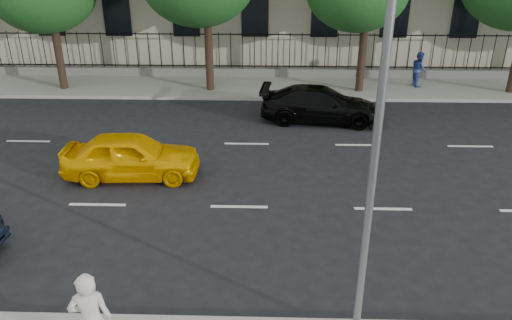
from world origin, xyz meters
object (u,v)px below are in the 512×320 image
Objects in this scene: street_light at (377,63)px; yellow_taxi at (131,156)px; black_sedan at (321,104)px; woman_near at (91,320)px.

street_light is 1.93× the size of yellow_taxi.
black_sedan is 13.62m from woman_near.
yellow_taxi is at bearing 135.45° from black_sedan.
woman_near is (-4.63, -1.44, -4.05)m from street_light.
black_sedan is at bearing 88.21° from street_light.
black_sedan is at bearing -124.34° from woman_near.
street_light is at bearing -175.65° from woman_near.
street_light is at bearing -175.75° from black_sedan.
woman_near reaches higher than yellow_taxi.
yellow_taxi reaches higher than black_sedan.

